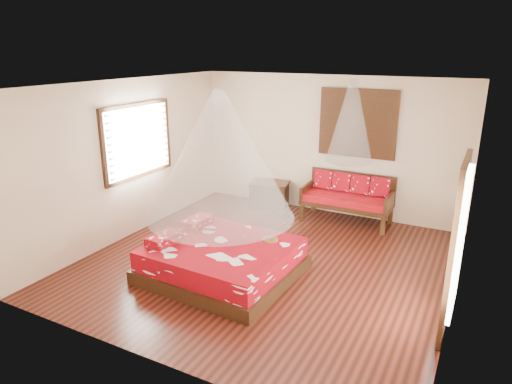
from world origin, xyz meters
The scene contains 10 objects.
room centered at (0.00, 0.00, 1.40)m, with size 5.54×5.54×2.84m.
bed centered at (-0.43, -0.69, 0.25)m, with size 2.18×1.99×0.64m.
daybed centered at (0.59, 2.38, 0.52)m, with size 1.71×0.76×0.94m.
storage_chest centered at (-1.16, 2.45, 0.28)m, with size 0.91×0.75×0.55m.
shutter_panel centered at (0.59, 2.72, 1.90)m, with size 1.52×0.06×1.32m.
window_left centered at (-2.71, 0.20, 1.70)m, with size 0.10×1.74×1.34m.
glazed_door centered at (2.72, -0.60, 1.07)m, with size 0.08×1.02×2.16m.
wine_tray centered at (0.16, -0.22, 0.55)m, with size 0.24×0.24×0.19m.
mosquito_net_main centered at (-0.41, -0.70, 1.85)m, with size 2.12×2.12×1.80m, color white.
mosquito_net_daybed centered at (0.59, 2.25, 2.00)m, with size 0.87×0.87×1.50m, color white.
Camera 1 is at (2.93, -5.98, 3.32)m, focal length 32.00 mm.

